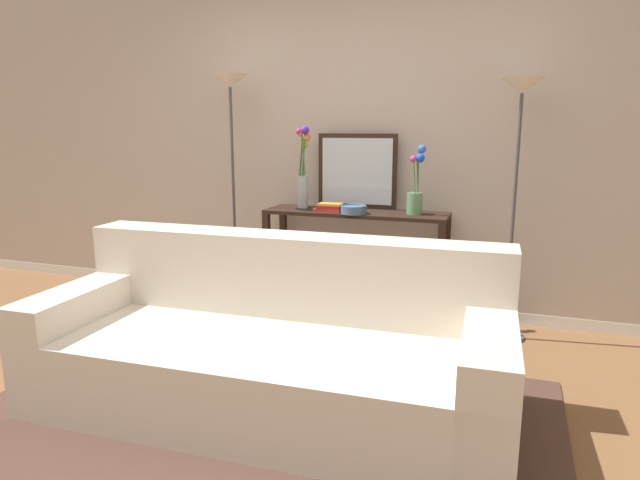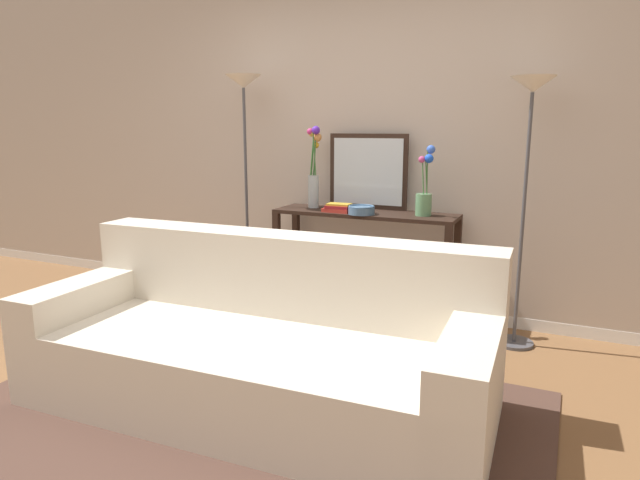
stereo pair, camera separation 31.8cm
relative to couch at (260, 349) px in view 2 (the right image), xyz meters
The scene contains 13 objects.
ground_plane 0.37m from the couch, 136.91° to the right, with size 16.00×16.00×0.02m, color brown.
back_wall 2.17m from the couch, 94.29° to the left, with size 12.00×0.15×2.95m.
area_rug 0.34m from the couch, 89.22° to the right, with size 2.98×1.86×0.01m.
couch is the anchor object (origin of this frame).
console_table 1.53m from the couch, 88.59° to the left, with size 1.40×0.39×0.84m.
floor_lamp_left 2.08m from the couch, 123.93° to the left, with size 0.28×0.28×1.87m.
floor_lamp_right 2.15m from the couch, 50.72° to the left, with size 0.28×0.28×1.79m.
wall_mirror 1.86m from the couch, 90.05° to the left, with size 0.63×0.02×0.58m.
vase_tall_flowers 1.80m from the couch, 104.76° to the left, with size 0.12×0.10×0.64m.
vase_short_flowers 1.73m from the couch, 71.99° to the left, with size 0.13×0.12×0.50m.
fruit_bowl 1.50m from the couch, 87.71° to the left, with size 0.19×0.19×0.06m.
book_stack 1.53m from the couch, 95.72° to the left, with size 0.22×0.14×0.06m.
book_row_under_console 1.56m from the couch, 102.59° to the left, with size 0.41×0.17×0.13m.
Camera 2 is at (1.58, -2.26, 1.48)m, focal length 30.98 mm.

